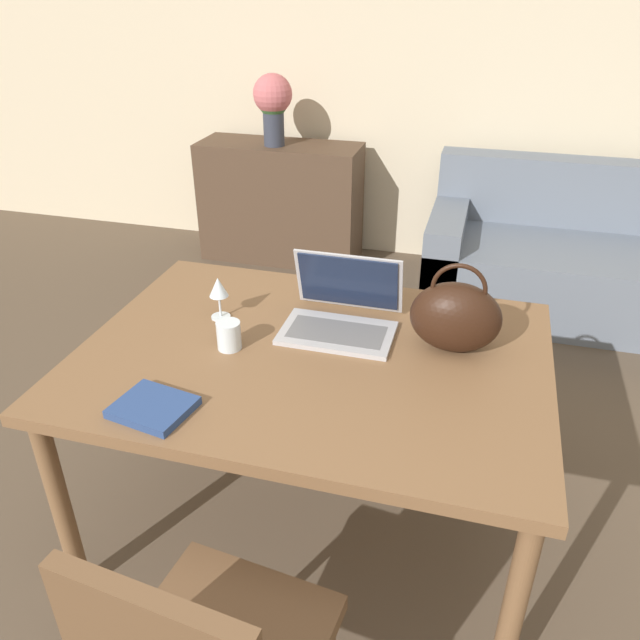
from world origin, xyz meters
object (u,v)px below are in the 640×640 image
(wine_glass, at_px, (218,290))
(flower_vase, at_px, (273,101))
(laptop, at_px, (343,308))
(drinking_glass, at_px, (229,335))
(handbag, at_px, (455,316))
(couch, at_px, (599,265))

(wine_glass, relative_size, flower_vase, 0.34)
(laptop, distance_m, wine_glass, 0.42)
(drinking_glass, xyz_separation_m, flower_vase, (-0.64, 2.30, 0.28))
(flower_vase, bearing_deg, laptop, -65.12)
(drinking_glass, bearing_deg, wine_glass, 121.26)
(handbag, bearing_deg, flower_vase, 122.06)
(laptop, relative_size, drinking_glass, 4.01)
(flower_vase, bearing_deg, drinking_glass, -74.32)
(laptop, bearing_deg, handbag, -8.81)
(laptop, bearing_deg, drinking_glass, -142.53)
(handbag, bearing_deg, couch, 69.24)
(wine_glass, relative_size, handbag, 0.51)
(couch, xyz_separation_m, flower_vase, (-2.05, 0.20, 0.79))
(laptop, relative_size, wine_glass, 2.42)
(laptop, bearing_deg, flower_vase, 114.88)
(couch, bearing_deg, laptop, -120.53)
(couch, height_order, wine_glass, wine_glass)
(laptop, height_order, wine_glass, laptop)
(drinking_glass, distance_m, wine_glass, 0.21)
(couch, distance_m, drinking_glass, 2.58)
(couch, bearing_deg, drinking_glass, -123.85)
(laptop, xyz_separation_m, flower_vase, (-0.95, 2.06, 0.26))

